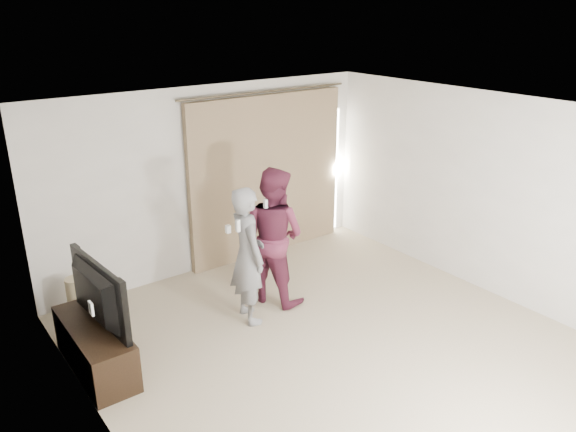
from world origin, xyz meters
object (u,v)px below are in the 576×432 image
object	(u,v)px
person_man	(248,255)
tv_console	(95,347)
person_woman	(273,236)
tv	(88,296)

from	to	relation	value
person_man	tv_console	bearing A→B (deg)	176.80
tv_console	person_woman	world-z (taller)	person_woman
tv	tv_console	bearing A→B (deg)	-0.00
person_man	person_woman	world-z (taller)	person_woman
tv	person_woman	xyz separation A→B (m)	(2.36, 0.12, 0.03)
person_woman	tv_console	bearing A→B (deg)	-177.07
person_man	person_woman	xyz separation A→B (m)	(0.53, 0.22, 0.04)
tv	person_man	world-z (taller)	person_man
tv_console	tv	size ratio (longest dim) A/B	1.10
tv_console	person_man	xyz separation A→B (m)	(1.83, -0.10, 0.58)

